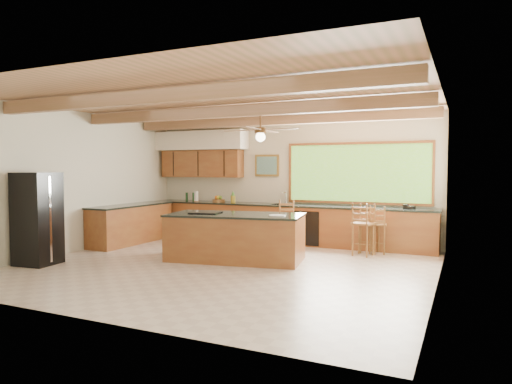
% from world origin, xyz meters
% --- Properties ---
extents(ground, '(7.20, 7.20, 0.00)m').
position_xyz_m(ground, '(0.00, 0.00, 0.00)').
color(ground, beige).
rests_on(ground, ground).
extents(room_shell, '(7.27, 6.54, 3.02)m').
position_xyz_m(room_shell, '(-0.17, 0.65, 2.21)').
color(room_shell, beige).
rests_on(room_shell, ground).
extents(counter_run, '(7.12, 3.10, 1.22)m').
position_xyz_m(counter_run, '(-0.82, 2.52, 0.46)').
color(counter_run, brown).
rests_on(counter_run, ground).
extents(island, '(2.75, 1.64, 0.92)m').
position_xyz_m(island, '(-0.07, 0.60, 0.45)').
color(island, brown).
rests_on(island, ground).
extents(refrigerator, '(0.73, 0.71, 1.71)m').
position_xyz_m(refrigerator, '(-3.22, -1.29, 0.85)').
color(refrigerator, black).
rests_on(refrigerator, ground).
extents(bar_stool_a, '(0.51, 0.51, 1.08)m').
position_xyz_m(bar_stool_a, '(0.27, 2.39, 0.64)').
color(bar_stool_a, brown).
rests_on(bar_stool_a, ground).
extents(bar_stool_b, '(0.40, 0.40, 1.01)m').
position_xyz_m(bar_stool_b, '(2.31, 2.40, 0.60)').
color(bar_stool_b, brown).
rests_on(bar_stool_b, ground).
extents(bar_stool_c, '(0.46, 0.46, 1.09)m').
position_xyz_m(bar_stool_c, '(2.08, 2.02, 0.64)').
color(bar_stool_c, brown).
rests_on(bar_stool_c, ground).
extents(bar_stool_d, '(0.41, 0.41, 1.06)m').
position_xyz_m(bar_stool_d, '(2.14, 2.39, 0.63)').
color(bar_stool_d, brown).
rests_on(bar_stool_d, ground).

